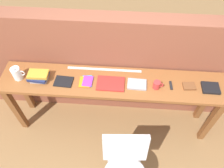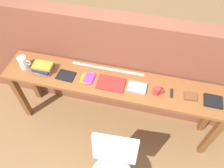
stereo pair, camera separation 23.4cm
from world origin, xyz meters
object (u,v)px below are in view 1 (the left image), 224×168
object	(u,v)px
chair_white_moulded	(125,166)
magazine_cycling	(64,81)
book_stack_leftmost	(39,76)
book_open_centre	(111,84)
mug	(157,85)
multitool_folded	(171,85)
leather_journal_brown	(189,86)
book_repair_rightmost	(211,88)
pamphlet_pile_colourful	(87,81)
pitcher_white	(17,73)

from	to	relation	value
chair_white_moulded	magazine_cycling	xyz separation A→B (m)	(-0.72, 0.75, 0.36)
chair_white_moulded	book_stack_leftmost	xyz separation A→B (m)	(-0.99, 0.77, 0.40)
book_open_centre	mug	world-z (taller)	mug
multitool_folded	leather_journal_brown	size ratio (longest dim) A/B	0.85
chair_white_moulded	magazine_cycling	distance (m)	1.09
book_stack_leftmost	book_open_centre	bearing A→B (deg)	-1.39
chair_white_moulded	multitool_folded	distance (m)	0.97
leather_journal_brown	book_repair_rightmost	bearing A→B (deg)	-7.37
pamphlet_pile_colourful	mug	distance (m)	0.76
pamphlet_pile_colourful	multitool_folded	xyz separation A→B (m)	(0.91, 0.01, 0.00)
book_repair_rightmost	mug	bearing A→B (deg)	-176.71
book_stack_leftmost	book_repair_rightmost	bearing A→B (deg)	-0.13
chair_white_moulded	mug	xyz separation A→B (m)	(0.29, 0.74, 0.40)
book_open_centre	multitool_folded	xyz separation A→B (m)	(0.65, 0.02, -0.00)
leather_journal_brown	chair_white_moulded	bearing A→B (deg)	-134.80
chair_white_moulded	mug	size ratio (longest dim) A/B	8.10
book_stack_leftmost	pamphlet_pile_colourful	distance (m)	0.53
chair_white_moulded	pitcher_white	size ratio (longest dim) A/B	4.85
book_stack_leftmost	mug	bearing A→B (deg)	-1.32
mug	leather_journal_brown	bearing A→B (deg)	5.53
magazine_cycling	pitcher_white	bearing A→B (deg)	-179.31
book_stack_leftmost	leather_journal_brown	world-z (taller)	book_stack_leftmost
book_stack_leftmost	book_repair_rightmost	xyz separation A→B (m)	(1.86, -0.00, -0.03)
pamphlet_pile_colourful	leather_journal_brown	xyz separation A→B (m)	(1.11, 0.01, 0.00)
mug	book_repair_rightmost	bearing A→B (deg)	2.51
pitcher_white	multitool_folded	bearing A→B (deg)	0.34
multitool_folded	book_repair_rightmost	world-z (taller)	book_repair_rightmost
book_stack_leftmost	mug	distance (m)	1.28
leather_journal_brown	book_repair_rightmost	size ratio (longest dim) A/B	0.71
book_open_centre	mug	size ratio (longest dim) A/B	2.73
pitcher_white	book_repair_rightmost	world-z (taller)	pitcher_white
multitool_folded	book_repair_rightmost	distance (m)	0.42
chair_white_moulded	pamphlet_pile_colourful	size ratio (longest dim) A/B	5.02
pitcher_white	leather_journal_brown	bearing A→B (deg)	0.33
book_repair_rightmost	multitool_folded	bearing A→B (deg)	179.68
chair_white_moulded	book_repair_rightmost	world-z (taller)	book_repair_rightmost
book_open_centre	chair_white_moulded	bearing A→B (deg)	-74.61
book_repair_rightmost	pamphlet_pile_colourful	bearing A→B (deg)	-179.15
leather_journal_brown	book_repair_rightmost	distance (m)	0.23
chair_white_moulded	pamphlet_pile_colourful	bearing A→B (deg)	121.23
leather_journal_brown	multitool_folded	bearing A→B (deg)	175.01
book_repair_rightmost	chair_white_moulded	bearing A→B (deg)	-137.72
book_stack_leftmost	multitool_folded	distance (m)	1.44
mug	book_stack_leftmost	bearing A→B (deg)	178.68
magazine_cycling	leather_journal_brown	xyz separation A→B (m)	(1.36, 0.03, 0.00)
pitcher_white	book_open_centre	distance (m)	1.02
book_stack_leftmost	multitool_folded	bearing A→B (deg)	0.15
pamphlet_pile_colourful	book_open_centre	bearing A→B (deg)	-2.85
mug	pitcher_white	bearing A→B (deg)	179.12
pitcher_white	book_stack_leftmost	world-z (taller)	pitcher_white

